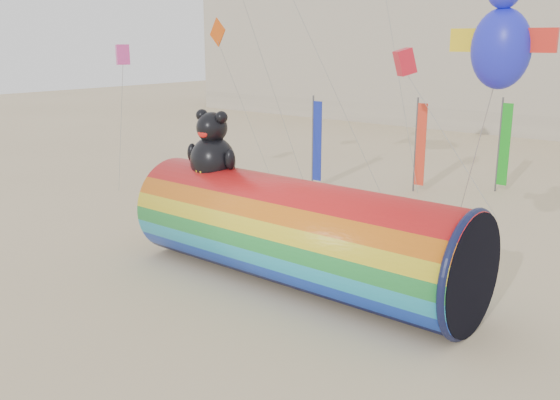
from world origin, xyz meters
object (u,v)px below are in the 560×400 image
Objects in this scene: hotel_building at (467,18)px; fabric_bundle at (396,283)px; kite_handler at (394,245)px; windsock_assembly at (296,230)px.

hotel_building reaches higher than fabric_bundle.
hotel_building reaches higher than kite_handler.
windsock_assembly is (14.37, -45.85, -8.38)m from hotel_building.
windsock_assembly is 7.71× the size of kite_handler.
fabric_bundle is (1.18, -1.87, -0.65)m from kite_handler.
kite_handler is (1.75, 3.68, -1.11)m from windsock_assembly.
hotel_building is 23.06× the size of fabric_bundle.
kite_handler reaches higher than fabric_bundle.
hotel_building is at bearing 107.40° from windsock_assembly.
windsock_assembly reaches higher than fabric_bundle.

